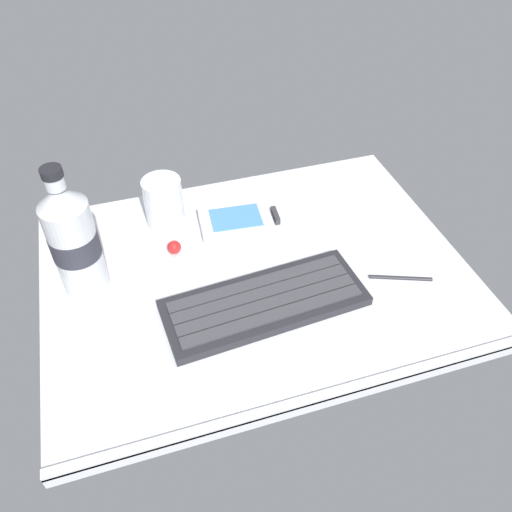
# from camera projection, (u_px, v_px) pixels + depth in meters

# --- Properties ---
(ground_plane) EXTENTS (0.64, 0.48, 0.03)m
(ground_plane) POSITION_uv_depth(u_px,v_px,m) (256.00, 276.00, 0.80)
(ground_plane) COLOR silver
(keyboard) EXTENTS (0.30, 0.13, 0.02)m
(keyboard) POSITION_uv_depth(u_px,v_px,m) (265.00, 302.00, 0.74)
(keyboard) COLOR #232328
(keyboard) RESTS_ON ground_plane
(handheld_device) EXTENTS (0.13, 0.09, 0.02)m
(handheld_device) POSITION_uv_depth(u_px,v_px,m) (240.00, 220.00, 0.87)
(handheld_device) COLOR silver
(handheld_device) RESTS_ON ground_plane
(juice_cup) EXTENTS (0.06, 0.06, 0.09)m
(juice_cup) POSITION_uv_depth(u_px,v_px,m) (164.00, 204.00, 0.85)
(juice_cup) COLOR silver
(juice_cup) RESTS_ON ground_plane
(water_bottle) EXTENTS (0.07, 0.07, 0.21)m
(water_bottle) POSITION_uv_depth(u_px,v_px,m) (74.00, 240.00, 0.71)
(water_bottle) COLOR silver
(water_bottle) RESTS_ON ground_plane
(trackball_mouse) EXTENTS (0.02, 0.02, 0.02)m
(trackball_mouse) POSITION_uv_depth(u_px,v_px,m) (174.00, 247.00, 0.82)
(trackball_mouse) COLOR red
(trackball_mouse) RESTS_ON ground_plane
(stylus_pen) EXTENTS (0.09, 0.04, 0.01)m
(stylus_pen) POSITION_uv_depth(u_px,v_px,m) (401.00, 277.00, 0.78)
(stylus_pen) COLOR #26262B
(stylus_pen) RESTS_ON ground_plane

